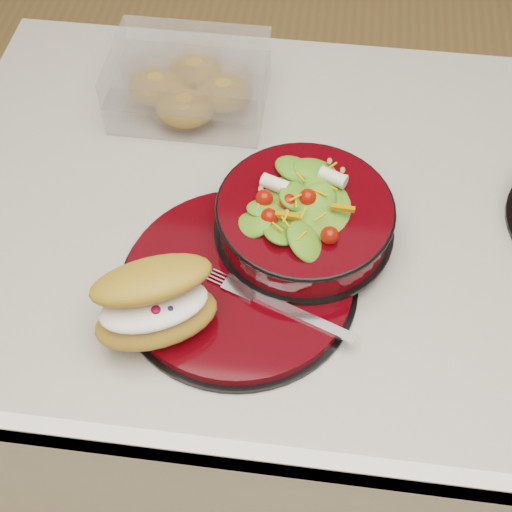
# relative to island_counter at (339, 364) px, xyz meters

# --- Properties ---
(island_counter) EXTENTS (1.24, 0.74, 0.90)m
(island_counter) POSITION_rel_island_counter_xyz_m (0.00, 0.00, 0.00)
(island_counter) COLOR white
(island_counter) RESTS_ON ground
(dinner_plate) EXTENTS (0.31, 0.31, 0.02)m
(dinner_plate) POSITION_rel_island_counter_xyz_m (-0.16, -0.14, 0.46)
(dinner_plate) COLOR black
(dinner_plate) RESTS_ON island_counter
(salad_bowl) EXTENTS (0.24, 0.24, 0.10)m
(salad_bowl) POSITION_rel_island_counter_xyz_m (-0.09, -0.06, 0.50)
(salad_bowl) COLOR black
(salad_bowl) RESTS_ON dinner_plate
(croissant) EXTENTS (0.17, 0.15, 0.09)m
(croissant) POSITION_rel_island_counter_xyz_m (-0.25, -0.22, 0.51)
(croissant) COLOR #B47437
(croissant) RESTS_ON dinner_plate
(fork) EXTENTS (0.17, 0.08, 0.00)m
(fork) POSITION_rel_island_counter_xyz_m (-0.10, -0.18, 0.47)
(fork) COLOR silver
(fork) RESTS_ON dinner_plate
(pastry_box) EXTENTS (0.23, 0.17, 0.09)m
(pastry_box) POSITION_rel_island_counter_xyz_m (-0.28, 0.19, 0.49)
(pastry_box) COLOR white
(pastry_box) RESTS_ON island_counter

